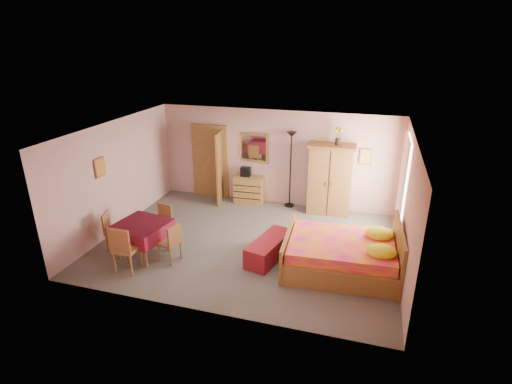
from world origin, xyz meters
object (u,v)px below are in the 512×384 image
(wardrobe, at_px, (330,180))
(chair_east, at_px, (169,242))
(bed, at_px, (341,246))
(sunflower_vase, at_px, (338,136))
(chest_of_drawers, at_px, (249,190))
(chair_south, at_px, (127,248))
(dining_table, at_px, (143,239))
(bench, at_px, (269,248))
(stereo, at_px, (246,172))
(chair_north, at_px, (161,223))
(wall_mirror, at_px, (251,147))
(chair_west, at_px, (115,231))
(floor_lamp, at_px, (290,170))

(wardrobe, xyz_separation_m, chair_east, (-2.86, -3.37, -0.50))
(bed, bearing_deg, sunflower_vase, 95.97)
(chest_of_drawers, relative_size, chair_south, 0.80)
(chest_of_drawers, distance_m, dining_table, 3.63)
(bench, distance_m, chair_south, 2.89)
(chest_of_drawers, xyz_separation_m, bed, (2.79, -2.76, 0.14))
(wardrobe, relative_size, dining_table, 1.84)
(stereo, xyz_separation_m, chair_north, (-1.16, -2.69, -0.47))
(chest_of_drawers, relative_size, wall_mirror, 0.78)
(dining_table, xyz_separation_m, chair_west, (-0.72, 0.08, 0.06))
(chair_north, height_order, chair_east, chair_east)
(floor_lamp, height_order, sunflower_vase, sunflower_vase)
(bench, relative_size, chair_west, 1.57)
(chair_east, bearing_deg, chest_of_drawers, 4.89)
(stereo, distance_m, wardrobe, 2.33)
(wall_mirror, bearing_deg, chair_south, -101.80)
(stereo, xyz_separation_m, sunflower_vase, (2.45, -0.11, 1.20))
(wardrobe, relative_size, bed, 0.83)
(floor_lamp, bearing_deg, chair_south, -120.59)
(wall_mirror, bearing_deg, chair_east, -95.05)
(chair_north, distance_m, chair_east, 1.01)
(bed, bearing_deg, wall_mirror, 129.76)
(chest_of_drawers, distance_m, wall_mirror, 1.19)
(bench, distance_m, chair_west, 3.40)
(wardrobe, bearing_deg, floor_lamp, 171.11)
(wall_mirror, xyz_separation_m, wardrobe, (2.22, -0.28, -0.62))
(floor_lamp, distance_m, sunflower_vase, 1.59)
(wardrobe, bearing_deg, sunflower_vase, 2.84)
(sunflower_vase, xyz_separation_m, chair_east, (-2.99, -3.38, -1.66))
(floor_lamp, xyz_separation_m, dining_table, (-2.45, -3.46, -0.67))
(chair_west, bearing_deg, sunflower_vase, 109.19)
(wall_mirror, relative_size, chair_north, 1.27)
(floor_lamp, height_order, chair_east, floor_lamp)
(wall_mirror, relative_size, chair_west, 1.21)
(wall_mirror, bearing_deg, bench, -61.09)
(floor_lamp, xyz_separation_m, chair_south, (-2.41, -4.08, -0.54))
(bed, bearing_deg, wardrobe, 98.48)
(bed, distance_m, chair_south, 4.25)
(stereo, relative_size, wardrobe, 0.14)
(chair_north, bearing_deg, dining_table, 93.54)
(dining_table, bearing_deg, chair_east, -4.74)
(chair_east, bearing_deg, bench, -55.31)
(bench, height_order, chair_north, chair_north)
(floor_lamp, relative_size, chair_south, 2.07)
(wall_mirror, height_order, sunflower_vase, sunflower_vase)
(wardrobe, distance_m, bed, 2.78)
(chair_east, bearing_deg, chair_west, 99.91)
(sunflower_vase, distance_m, bench, 3.43)
(chest_of_drawers, distance_m, sunflower_vase, 2.90)
(dining_table, height_order, chair_south, chair_south)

